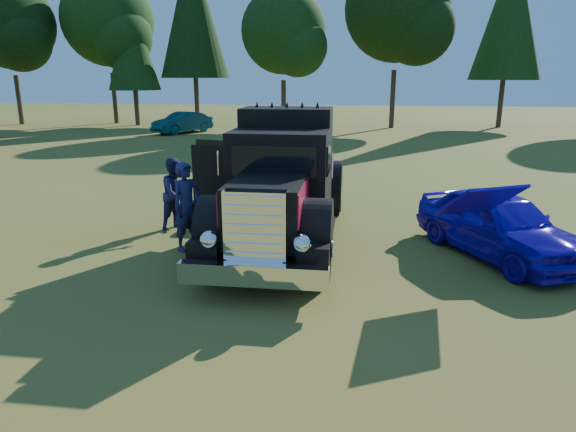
# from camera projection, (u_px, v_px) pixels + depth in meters

# --- Properties ---
(ground) EXTENTS (120.00, 120.00, 0.00)m
(ground) POSITION_uv_depth(u_px,v_px,m) (275.00, 273.00, 9.95)
(ground) COLOR #355819
(ground) RESTS_ON ground
(treeline) EXTENTS (72.10, 24.04, 13.84)m
(treeline) POSITION_uv_depth(u_px,v_px,m) (295.00, 15.00, 34.56)
(treeline) COLOR #2D2116
(treeline) RESTS_ON ground
(diamond_t_truck) EXTENTS (3.36, 7.16, 3.00)m
(diamond_t_truck) POSITION_uv_depth(u_px,v_px,m) (282.00, 189.00, 11.39)
(diamond_t_truck) COLOR black
(diamond_t_truck) RESTS_ON ground
(hotrod_coupe) EXTENTS (3.34, 4.42, 1.89)m
(hotrod_coupe) POSITION_uv_depth(u_px,v_px,m) (499.00, 224.00, 10.75)
(hotrod_coupe) COLOR #071598
(hotrod_coupe) RESTS_ON ground
(spectator_near) EXTENTS (0.79, 0.85, 1.95)m
(spectator_near) POSITION_uv_depth(u_px,v_px,m) (187.00, 207.00, 11.08)
(spectator_near) COLOR #1B2940
(spectator_near) RESTS_ON ground
(spectator_far) EXTENTS (1.01, 1.09, 1.79)m
(spectator_far) POSITION_uv_depth(u_px,v_px,m) (176.00, 194.00, 12.67)
(spectator_far) COLOR #1F2B48
(spectator_far) RESTS_ON ground
(distant_teal_car) EXTENTS (3.48, 4.37, 1.39)m
(distant_teal_car) POSITION_uv_depth(u_px,v_px,m) (182.00, 123.00, 34.38)
(distant_teal_car) COLOR #0B3944
(distant_teal_car) RESTS_ON ground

